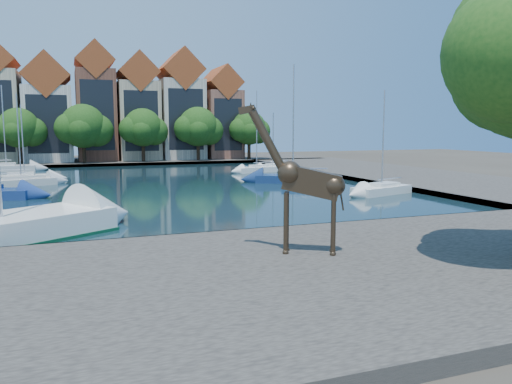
% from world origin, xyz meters
% --- Properties ---
extents(ground, '(160.00, 160.00, 0.00)m').
position_xyz_m(ground, '(0.00, 0.00, 0.00)').
color(ground, '#38332B').
rests_on(ground, ground).
extents(water_basin, '(38.00, 50.00, 0.08)m').
position_xyz_m(water_basin, '(0.00, 24.00, 0.04)').
color(water_basin, black).
rests_on(water_basin, ground).
extents(near_quay, '(50.00, 14.00, 0.50)m').
position_xyz_m(near_quay, '(0.00, -7.00, 0.25)').
color(near_quay, '#4D4A43').
rests_on(near_quay, ground).
extents(far_quay, '(60.00, 16.00, 0.50)m').
position_xyz_m(far_quay, '(0.00, 56.00, 0.25)').
color(far_quay, '#4D4A43').
rests_on(far_quay, ground).
extents(right_quay, '(14.00, 52.00, 0.50)m').
position_xyz_m(right_quay, '(25.00, 24.00, 0.25)').
color(right_quay, '#4D4A43').
rests_on(right_quay, ground).
extents(townhouse_west_inner, '(6.43, 9.18, 15.15)m').
position_xyz_m(townhouse_west_inner, '(-10.50, 55.99, 7.35)').
color(townhouse_west_inner, silver).
rests_on(townhouse_west_inner, far_quay).
extents(townhouse_center, '(5.44, 9.18, 16.93)m').
position_xyz_m(townhouse_center, '(-4.00, 55.99, 8.36)').
color(townhouse_center, brown).
rests_on(townhouse_center, far_quay).
extents(townhouse_east_inner, '(5.94, 9.18, 15.79)m').
position_xyz_m(townhouse_east_inner, '(2.00, 55.99, 7.73)').
color(townhouse_east_inner, tan).
rests_on(townhouse_east_inner, far_quay).
extents(townhouse_east_mid, '(6.43, 9.18, 16.65)m').
position_xyz_m(townhouse_east_mid, '(8.50, 55.99, 8.10)').
color(townhouse_east_mid, beige).
rests_on(townhouse_east_mid, far_quay).
extents(townhouse_east_end, '(5.44, 9.18, 14.43)m').
position_xyz_m(townhouse_east_end, '(15.00, 55.99, 7.11)').
color(townhouse_east_end, brown).
rests_on(townhouse_east_end, far_quay).
extents(far_tree_west, '(6.76, 5.20, 7.36)m').
position_xyz_m(far_tree_west, '(-13.91, 50.49, 5.08)').
color(far_tree_west, '#332114').
rests_on(far_tree_west, far_quay).
extents(far_tree_mid_west, '(7.80, 6.00, 8.00)m').
position_xyz_m(far_tree_mid_west, '(-5.89, 50.49, 5.29)').
color(far_tree_mid_west, '#332114').
rests_on(far_tree_mid_west, far_quay).
extents(far_tree_mid_east, '(7.02, 5.40, 7.52)m').
position_xyz_m(far_tree_mid_east, '(2.10, 50.49, 5.13)').
color(far_tree_mid_east, '#332114').
rests_on(far_tree_mid_east, far_quay).
extents(far_tree_east, '(7.54, 5.80, 7.84)m').
position_xyz_m(far_tree_east, '(10.11, 50.49, 5.24)').
color(far_tree_east, '#332114').
rests_on(far_tree_east, far_quay).
extents(far_tree_far_east, '(6.76, 5.20, 7.36)m').
position_xyz_m(far_tree_far_east, '(18.09, 50.49, 5.08)').
color(far_tree_far_east, '#332114').
rests_on(far_tree_far_east, far_quay).
extents(giraffe_statue, '(3.63, 2.18, 5.58)m').
position_xyz_m(giraffe_statue, '(0.43, -5.08, 3.24)').
color(giraffe_statue, '#382A1C').
rests_on(giraffe_statue, near_quay).
extents(sailboat_left_c, '(6.05, 3.48, 8.18)m').
position_xyz_m(sailboat_left_c, '(-12.00, 27.16, 0.56)').
color(sailboat_left_c, silver).
rests_on(sailboat_left_c, water_basin).
extents(sailboat_left_d, '(5.41, 2.02, 7.38)m').
position_xyz_m(sailboat_left_d, '(-12.00, 30.82, 0.56)').
color(sailboat_left_d, silver).
rests_on(sailboat_left_d, water_basin).
extents(sailboat_left_e, '(6.45, 2.27, 10.13)m').
position_xyz_m(sailboat_left_e, '(-15.00, 44.00, 0.65)').
color(sailboat_left_e, silver).
rests_on(sailboat_left_e, water_basin).
extents(sailboat_right_a, '(5.62, 3.39, 8.02)m').
position_xyz_m(sailboat_right_a, '(15.00, 11.01, 0.56)').
color(sailboat_right_a, silver).
rests_on(sailboat_right_a, water_basin).
extents(sailboat_right_b, '(7.38, 5.14, 11.01)m').
position_xyz_m(sailboat_right_b, '(12.00, 21.14, 0.64)').
color(sailboat_right_b, navy).
rests_on(sailboat_right_b, water_basin).
extents(sailboat_right_c, '(5.01, 2.51, 9.42)m').
position_xyz_m(sailboat_right_c, '(12.66, 32.77, 0.57)').
color(sailboat_right_c, silver).
rests_on(sailboat_right_c, water_basin).
extents(sailboat_right_d, '(5.15, 2.99, 6.95)m').
position_xyz_m(sailboat_right_d, '(15.00, 33.43, 0.57)').
color(sailboat_right_d, white).
rests_on(sailboat_right_d, water_basin).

